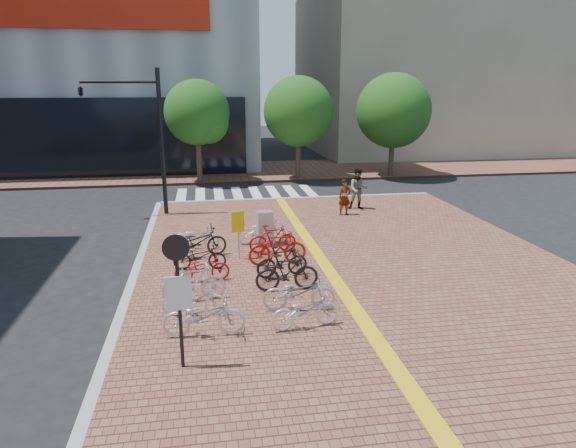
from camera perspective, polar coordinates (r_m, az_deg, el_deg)
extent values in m
plane|color=black|center=(14.72, -1.87, -7.92)|extent=(120.00, 120.00, 0.00)
cube|color=brown|center=(11.23, 17.82, -16.20)|extent=(14.00, 34.00, 0.15)
cube|color=gold|center=(10.80, 12.91, -16.66)|extent=(0.40, 34.00, 0.01)
cube|color=gray|center=(10.43, -21.47, -19.21)|extent=(0.25, 34.00, 0.15)
cube|color=gray|center=(26.48, 1.15, 2.82)|extent=(14.00, 0.25, 0.15)
cube|color=brown|center=(34.93, -6.44, 5.79)|extent=(70.00, 8.00, 0.15)
cube|color=gray|center=(49.62, 14.87, 18.54)|extent=(20.00, 18.00, 18.00)
cube|color=silver|center=(28.05, -11.77, 3.07)|extent=(0.50, 4.00, 0.01)
cube|color=silver|center=(28.02, -9.73, 3.16)|extent=(0.50, 4.00, 0.01)
cube|color=silver|center=(28.03, -7.69, 3.24)|extent=(0.50, 4.00, 0.01)
cube|color=silver|center=(28.08, -5.64, 3.33)|extent=(0.50, 4.00, 0.01)
cube|color=silver|center=(28.16, -3.61, 3.41)|extent=(0.50, 4.00, 0.01)
cube|color=silver|center=(28.27, -1.59, 3.48)|extent=(0.50, 4.00, 0.01)
cube|color=silver|center=(28.42, 0.41, 3.55)|extent=(0.50, 4.00, 0.01)
cube|color=silver|center=(28.60, 2.39, 3.61)|extent=(0.50, 4.00, 0.01)
cylinder|color=#38281E|center=(31.22, -9.85, 7.08)|extent=(0.32, 0.32, 2.60)
sphere|color=#194714|center=(30.96, -10.08, 12.12)|extent=(3.80, 3.80, 3.80)
sphere|color=#194714|center=(30.70, -8.90, 11.02)|extent=(2.40, 2.40, 2.40)
cylinder|color=#38281E|center=(31.74, 1.13, 7.44)|extent=(0.32, 0.32, 2.60)
sphere|color=#194714|center=(31.48, 1.16, 12.40)|extent=(4.20, 4.20, 4.20)
sphere|color=#194714|center=(31.34, 2.35, 11.28)|extent=(2.40, 2.40, 2.40)
cylinder|color=#38281E|center=(33.35, 11.41, 7.52)|extent=(0.32, 0.32, 2.60)
sphere|color=#194714|center=(33.11, 11.66, 12.24)|extent=(4.60, 4.60, 4.60)
sphere|color=#194714|center=(33.08, 12.78, 11.13)|extent=(2.40, 2.40, 2.40)
imported|color=silver|center=(12.13, -9.32, -10.05)|extent=(1.95, 0.76, 1.01)
imported|color=silver|center=(13.22, -10.41, -8.23)|extent=(1.70, 0.74, 0.86)
imported|color=silver|center=(14.05, -10.43, -6.41)|extent=(1.77, 0.67, 1.04)
imported|color=red|center=(15.38, -9.54, -4.80)|extent=(1.65, 0.67, 0.85)
imported|color=black|center=(16.35, -9.80, -3.55)|extent=(1.69, 0.70, 0.87)
imported|color=black|center=(17.50, -10.05, -1.98)|extent=(2.09, 1.09, 1.05)
imported|color=silver|center=(18.40, -10.19, -1.42)|extent=(1.72, 0.89, 0.86)
imported|color=silver|center=(12.39, 1.94, -9.56)|extent=(1.78, 0.86, 0.90)
imported|color=#ADADB2|center=(13.26, 1.24, -7.60)|extent=(1.94, 0.84, 0.99)
imported|color=black|center=(14.46, -0.11, -5.39)|extent=(1.82, 0.56, 1.08)
imported|color=black|center=(15.50, -0.65, -4.17)|extent=(1.68, 0.74, 0.97)
imported|color=#A51C0B|center=(16.47, -1.17, -2.68)|extent=(1.92, 0.65, 1.14)
imported|color=#B10C1B|center=(17.69, -1.70, -1.65)|extent=(1.68, 0.56, 0.99)
imported|color=silver|center=(18.73, -2.90, -0.74)|extent=(1.89, 0.82, 0.96)
imported|color=gray|center=(22.87, 6.31, 2.97)|extent=(0.63, 0.45, 1.60)
imported|color=#535969|center=(23.99, 7.83, 3.87)|extent=(1.04, 0.88, 1.90)
cube|color=#BBBABF|center=(18.49, -2.63, -0.47)|extent=(0.65, 0.52, 1.26)
cylinder|color=#B7B7BC|center=(17.08, -5.53, -1.28)|extent=(0.08, 0.08, 1.60)
cube|color=yellow|center=(16.91, -5.56, 0.26)|extent=(0.44, 0.15, 0.71)
cylinder|color=black|center=(10.60, -11.98, -8.60)|extent=(0.08, 0.08, 2.85)
cylinder|color=black|center=(10.13, -12.36, -2.58)|extent=(0.53, 0.04, 0.53)
cube|color=silver|center=(10.45, -12.07, -7.54)|extent=(0.52, 0.04, 0.71)
cylinder|color=black|center=(23.27, -13.84, 8.71)|extent=(0.19, 0.19, 6.31)
cylinder|color=black|center=(23.31, -18.25, 14.77)|extent=(3.16, 0.13, 0.13)
imported|color=black|center=(23.58, -22.08, 13.66)|extent=(0.28, 1.31, 0.53)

